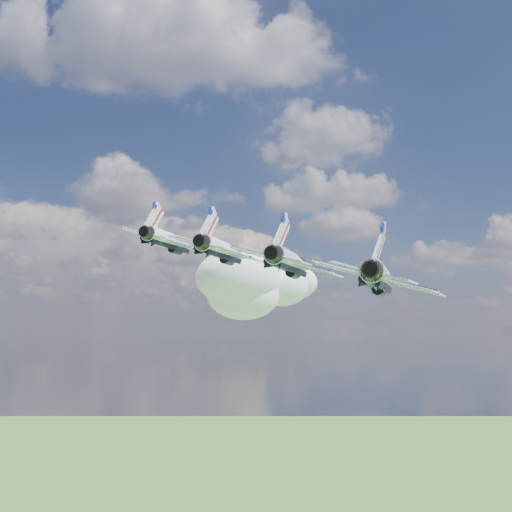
{
  "coord_description": "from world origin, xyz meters",
  "views": [
    {
      "loc": [
        11.84,
        -66.27,
        147.51
      ],
      "look_at": [
        12.88,
        2.2,
        156.61
      ],
      "focal_mm": 40.0,
      "sensor_mm": 36.0,
      "label": 1
    }
  ],
  "objects_px": {
    "jet_0": "(172,241)",
    "jet_2": "(292,262)",
    "jet_1": "(225,250)",
    "jet_3": "(380,278)"
  },
  "relations": [
    {
      "from": "jet_0",
      "to": "jet_1",
      "type": "relative_size",
      "value": 1.0
    },
    {
      "from": "jet_1",
      "to": "jet_2",
      "type": "height_order",
      "value": "jet_1"
    },
    {
      "from": "jet_0",
      "to": "jet_2",
      "type": "bearing_deg",
      "value": -29.03
    },
    {
      "from": "jet_2",
      "to": "jet_1",
      "type": "bearing_deg",
      "value": 150.97
    },
    {
      "from": "jet_0",
      "to": "jet_1",
      "type": "xyz_separation_m",
      "value": [
        7.97,
        -8.73,
        -2.6
      ]
    },
    {
      "from": "jet_0",
      "to": "jet_2",
      "type": "relative_size",
      "value": 1.0
    },
    {
      "from": "jet_1",
      "to": "jet_3",
      "type": "height_order",
      "value": "jet_1"
    },
    {
      "from": "jet_0",
      "to": "jet_3",
      "type": "relative_size",
      "value": 1.0
    },
    {
      "from": "jet_1",
      "to": "jet_2",
      "type": "xyz_separation_m",
      "value": [
        7.97,
        -8.73,
        -2.6
      ]
    },
    {
      "from": "jet_0",
      "to": "jet_3",
      "type": "height_order",
      "value": "jet_0"
    }
  ]
}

